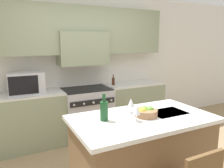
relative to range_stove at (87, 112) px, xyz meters
The scene contains 10 objects.
back_cabinetry 1.16m from the range_stove, 90.00° to the left, with size 10.00×0.46×2.70m.
back_counter 0.02m from the range_stove, 90.00° to the left, with size 3.27×0.62×0.94m.
range_stove is the anchor object (origin of this frame).
microwave 1.22m from the range_stove, behind, with size 0.56×0.39×0.35m.
kitchen_island 1.79m from the range_stove, 89.10° to the right, with size 1.61×0.92×0.94m.
wine_bottle 1.85m from the range_stove, 103.62° to the right, with size 0.09×0.09×0.30m.
wine_glass_near 1.97m from the range_stove, 93.48° to the right, with size 0.08×0.08×0.18m.
wine_glass_far 1.72m from the range_stove, 90.78° to the right, with size 0.08×0.08×0.18m.
fruit_bowl 1.87m from the range_stove, 87.74° to the right, with size 0.26×0.26×0.12m.
oil_bottle_on_counter 0.80m from the range_stove, ahead, with size 0.06×0.06×0.20m.
Camera 1 is at (-1.34, -2.17, 1.78)m, focal length 35.00 mm.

